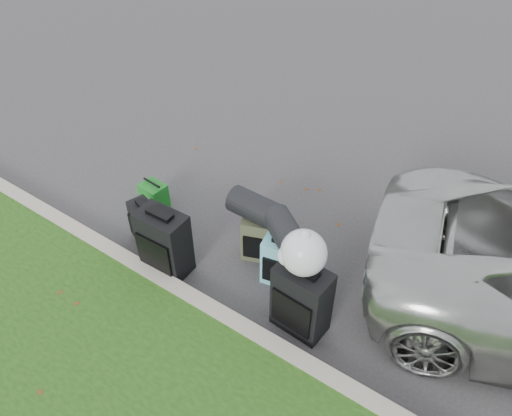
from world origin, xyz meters
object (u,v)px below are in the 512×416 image
Objects in this scene: suitcase_olive at (260,238)px; tote_green at (154,196)px; suitcase_large_black_right at (302,300)px; suitcase_small_black at (146,224)px; tote_navy at (258,213)px; suitcase_large_black_left at (164,242)px; suitcase_teal at (282,262)px.

suitcase_olive is 1.56× the size of tote_green.
suitcase_large_black_right is (0.91, -0.60, 0.13)m from suitcase_olive.
suitcase_olive is (1.29, 0.57, 0.01)m from suitcase_small_black.
suitcase_large_black_right is at bearing -54.56° from suitcase_olive.
suitcase_large_black_right is at bearing -7.28° from tote_green.
suitcase_small_black is at bearing -49.01° from tote_green.
suitcase_small_black is 2.20m from suitcase_large_black_right.
tote_green is 1.15× the size of tote_navy.
suitcase_olive is 0.69× the size of suitcase_large_black_right.
suitcase_large_black_left reaches higher than suitcase_small_black.
tote_navy is at bearing 143.67° from suitcase_large_black_right.
suitcase_olive is at bearing -55.46° from tote_navy.
tote_navy is (0.43, 1.24, -0.25)m from suitcase_large_black_left.
suitcase_large_black_left reaches higher than suitcase_teal.
suitcase_olive is at bearing 40.90° from suitcase_small_black.
tote_navy is at bearing 26.54° from tote_green.
suitcase_large_black_left reaches higher than tote_green.
suitcase_small_black reaches higher than tote_navy.
suitcase_small_black is at bearing 156.32° from suitcase_large_black_left.
suitcase_large_black_right reaches higher than suitcase_small_black.
suitcase_olive reaches higher than tote_navy.
suitcase_small_black is 0.67× the size of suitcase_large_black_left.
suitcase_large_black_left is at bearing -166.25° from suitcase_teal.
suitcase_large_black_right is 1.68m from tote_navy.
suitcase_small_black is at bearing -177.14° from suitcase_olive.
suitcase_large_black_right reaches higher than tote_green.
suitcase_olive is at bearing 150.46° from suitcase_large_black_right.
tote_green is at bearing 143.17° from suitcase_small_black.
tote_navy is (-0.78, 0.66, -0.15)m from suitcase_teal.
tote_green is (-0.88, 0.72, -0.22)m from suitcase_large_black_left.
suitcase_teal is at bearing 29.57° from suitcase_small_black.
tote_navy is at bearing 106.00° from suitcase_olive.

